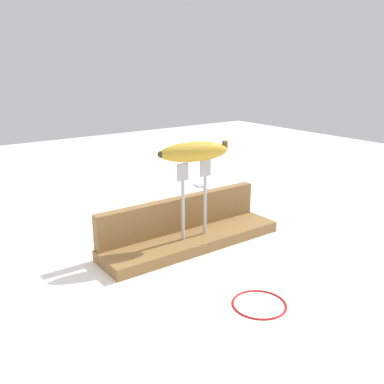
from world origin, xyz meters
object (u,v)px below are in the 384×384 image
at_px(fork_stand_center, 194,192).
at_px(wire_coil, 259,304).
at_px(fork_fallen_near, 207,188).
at_px(banana_chunk_near, 154,210).
at_px(banana_raised_center, 194,152).

relative_size(fork_stand_center, wire_coil, 1.80).
xyz_separation_m(fork_stand_center, wire_coil, (-0.05, -0.26, -0.12)).
relative_size(fork_stand_center, fork_fallen_near, 0.92).
distance_m(fork_fallen_near, wire_coil, 0.68).
bearing_deg(banana_chunk_near, banana_raised_center, -97.06).
relative_size(banana_chunk_near, wire_coil, 0.64).
xyz_separation_m(banana_chunk_near, wire_coil, (-0.08, -0.47, -0.02)).
relative_size(banana_raised_center, banana_chunk_near, 2.63).
relative_size(banana_raised_center, wire_coil, 1.70).
distance_m(fork_stand_center, wire_coil, 0.29).
relative_size(fork_fallen_near, banana_chunk_near, 3.02).
xyz_separation_m(fork_stand_center, banana_chunk_near, (0.03, 0.21, -0.11)).
bearing_deg(fork_fallen_near, wire_coil, -120.79).
relative_size(fork_stand_center, banana_chunk_near, 2.79).
bearing_deg(fork_stand_center, fork_fallen_near, 48.11).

